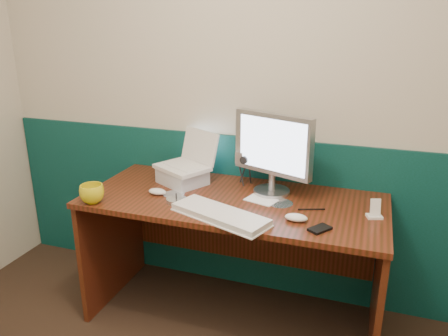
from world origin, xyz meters
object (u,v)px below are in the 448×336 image
at_px(keyboard, 220,215).
at_px(mug, 92,194).
at_px(laptop, 182,150).
at_px(monitor, 273,153).
at_px(camcorder, 245,166).
at_px(desk, 233,260).

xyz_separation_m(keyboard, mug, (-0.69, -0.04, 0.04)).
height_order(laptop, monitor, monitor).
bearing_deg(monitor, camcorder, 175.31).
height_order(desk, mug, mug).
height_order(monitor, keyboard, monitor).
bearing_deg(mug, camcorder, 37.97).
bearing_deg(laptop, mug, -99.85).
bearing_deg(monitor, desk, -119.49).
height_order(desk, keyboard, keyboard).
distance_m(monitor, keyboard, 0.48).
bearing_deg(mug, laptop, 51.78).
distance_m(laptop, keyboard, 0.56).
xyz_separation_m(monitor, keyboard, (-0.16, -0.40, -0.22)).
relative_size(laptop, keyboard, 0.58).
bearing_deg(desk, camcorder, 90.97).
distance_m(keyboard, mug, 0.70).
bearing_deg(desk, mug, -156.56).
relative_size(keyboard, mug, 3.95).
relative_size(desk, mug, 12.73).
bearing_deg(camcorder, mug, -129.38).
bearing_deg(camcorder, keyboard, -75.04).
bearing_deg(desk, laptop, 160.89).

